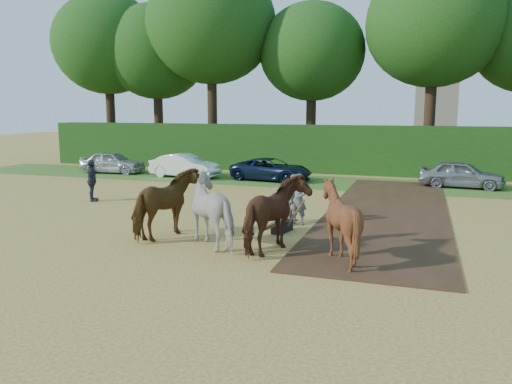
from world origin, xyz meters
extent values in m
plane|color=gold|center=(0.00, 0.00, 0.00)|extent=(120.00, 120.00, 0.00)
cube|color=#472D1C|center=(1.50, 7.00, 0.03)|extent=(4.50, 17.00, 0.05)
cube|color=#38601E|center=(0.00, 14.00, 0.01)|extent=(50.00, 5.00, 0.03)
cube|color=#14380F|center=(0.00, 18.50, 1.50)|extent=(46.00, 1.60, 3.00)
imported|color=#B4A18D|center=(-1.54, 4.18, 0.87)|extent=(0.66, 0.85, 1.73)
imported|color=#282D36|center=(-10.98, 5.31, 0.92)|extent=(0.91, 1.16, 1.84)
imported|color=brown|center=(-4.81, 0.78, 1.08)|extent=(1.67, 2.74, 2.15)
imported|color=beige|center=(-2.97, 0.54, 1.08)|extent=(2.47, 2.24, 2.15)
imported|color=#5A2E1C|center=(-1.14, 0.30, 1.08)|extent=(1.67, 2.74, 2.15)
imported|color=#5F2917|center=(0.70, 0.06, 1.08)|extent=(2.11, 2.28, 2.16)
cube|color=black|center=(-1.59, 2.60, 0.18)|extent=(0.55, 0.98, 0.36)
cube|color=brown|center=(-1.72, 2.00, 0.36)|extent=(0.40, 1.42, 0.10)
cylinder|color=brown|center=(-1.69, 3.20, 0.56)|extent=(0.14, 1.04, 0.76)
cylinder|color=brown|center=(-1.25, 3.11, 0.56)|extent=(0.42, 1.00, 0.76)
imported|color=gray|center=(-1.33, 3.80, 0.90)|extent=(0.73, 0.56, 1.80)
imported|color=#B2B4B9|center=(-15.75, 13.84, 0.70)|extent=(4.18, 1.90, 1.39)
imported|color=white|center=(-10.55, 13.48, 0.70)|extent=(4.38, 1.98, 1.39)
imported|color=#121E3A|center=(-5.35, 13.88, 0.64)|extent=(4.82, 2.70, 1.27)
imported|color=gray|center=(4.65, 14.49, 0.70)|extent=(4.27, 2.07, 1.41)
cylinder|color=#382616|center=(-21.00, 21.50, 2.93)|extent=(0.70, 0.70, 5.85)
ellipsoid|color=#163F11|center=(-21.00, 21.50, 9.00)|extent=(8.40, 8.40, 7.73)
cylinder|color=#382616|center=(-17.00, 22.00, 2.70)|extent=(0.70, 0.70, 5.40)
ellipsoid|color=#163F11|center=(-17.00, 22.00, 8.32)|extent=(7.80, 7.80, 7.18)
cylinder|color=#382616|center=(-12.00, 21.00, 3.26)|extent=(0.70, 0.70, 6.53)
ellipsoid|color=#163F11|center=(-12.00, 21.00, 9.97)|extent=(9.20, 9.20, 8.46)
cylinder|color=#382616|center=(-5.00, 22.50, 2.59)|extent=(0.70, 0.70, 5.17)
ellipsoid|color=#163F11|center=(-5.00, 22.50, 7.95)|extent=(7.40, 7.40, 6.81)
cylinder|color=#382616|center=(3.00, 21.50, 3.04)|extent=(0.70, 0.70, 6.08)
ellipsoid|color=#163F11|center=(3.00, 21.50, 9.30)|extent=(8.60, 8.60, 7.91)
cube|color=slate|center=(4.00, 55.00, 4.50)|extent=(5.00, 5.00, 9.00)
camera|label=1|loc=(2.68, -12.88, 4.03)|focal=35.00mm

